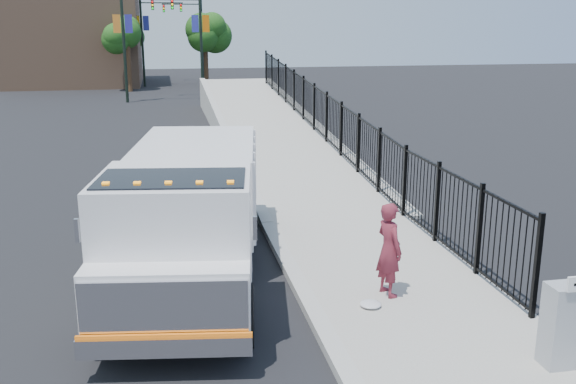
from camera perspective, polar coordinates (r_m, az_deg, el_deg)
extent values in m
plane|color=black|center=(12.26, 1.19, -8.97)|extent=(120.00, 120.00, 0.00)
cube|color=#9E998E|center=(11.08, 13.46, -11.79)|extent=(3.55, 12.00, 0.12)
cube|color=#ADAAA3|center=(10.47, 3.57, -12.91)|extent=(0.30, 12.00, 0.16)
cube|color=#9E998E|center=(27.77, -1.53, 4.65)|extent=(3.95, 24.06, 3.19)
cube|color=black|center=(24.05, 3.42, 5.20)|extent=(0.10, 28.00, 1.80)
cube|color=black|center=(13.12, -8.45, -4.83)|extent=(2.03, 7.04, 0.23)
cube|color=white|center=(10.58, -9.88, -3.92)|extent=(2.71, 2.58, 2.05)
cube|color=white|center=(9.58, -10.67, -9.30)|extent=(2.49, 1.06, 1.02)
cube|color=silver|center=(9.24, -10.98, -10.27)|extent=(2.34, 0.42, 0.87)
cube|color=silver|center=(9.40, -10.90, -13.31)|extent=(2.46, 0.54, 0.29)
cube|color=orange|center=(9.32, -10.94, -12.48)|extent=(2.44, 0.41, 0.06)
cube|color=black|center=(10.15, -10.20, -1.10)|extent=(2.42, 1.65, 0.87)
cube|color=white|center=(14.10, -8.09, 0.93)|extent=(3.06, 4.62, 1.74)
cube|color=silver|center=(9.73, -18.24, -3.29)|extent=(0.07, 0.07, 0.36)
cube|color=silver|center=(9.37, -2.96, -3.22)|extent=(0.07, 0.07, 0.36)
cube|color=orange|center=(9.87, -15.90, 0.68)|extent=(0.11, 0.10, 0.06)
cube|color=orange|center=(9.77, -13.26, 0.72)|extent=(0.11, 0.10, 0.06)
cube|color=orange|center=(9.70, -10.58, 0.75)|extent=(0.11, 0.10, 0.06)
cube|color=orange|center=(9.64, -7.87, 0.79)|extent=(0.11, 0.10, 0.06)
cube|color=orange|center=(9.61, -5.13, 0.83)|extent=(0.11, 0.10, 0.06)
cylinder|color=black|center=(10.52, -16.02, -10.75)|extent=(0.47, 1.06, 1.02)
cylinder|color=black|center=(10.24, -4.00, -10.89)|extent=(0.47, 1.06, 1.02)
cylinder|color=black|center=(15.11, -11.80, -2.52)|extent=(0.47, 1.06, 1.02)
cylinder|color=black|center=(14.92, -3.61, -2.46)|extent=(0.47, 1.06, 1.02)
cylinder|color=black|center=(16.18, -11.19, -1.33)|extent=(0.47, 1.06, 1.02)
cylinder|color=black|center=(16.00, -3.55, -1.25)|extent=(0.47, 1.06, 1.02)
imported|color=maroon|center=(11.73, 8.98, -5.06)|extent=(0.56, 0.72, 1.74)
cube|color=gray|center=(10.20, 23.28, -10.83)|extent=(0.55, 0.40, 1.25)
ellipsoid|color=silver|center=(11.50, 7.35, -9.85)|extent=(0.38, 0.38, 0.10)
cylinder|color=black|center=(41.76, -14.41, 13.18)|extent=(0.18, 0.18, 8.00)
cube|color=black|center=(41.71, -10.26, 16.09)|extent=(0.18, 0.22, 0.60)
cube|color=navy|center=(41.73, -13.99, 14.31)|extent=(0.45, 0.04, 1.10)
cube|color=orange|center=(41.77, -14.98, 14.25)|extent=(0.45, 0.04, 1.10)
cylinder|color=black|center=(44.03, -7.75, 13.58)|extent=(0.18, 0.18, 8.00)
cube|color=black|center=(43.97, -10.02, 16.49)|extent=(3.20, 0.08, 0.08)
cube|color=black|center=(43.95, -11.95, 15.94)|extent=(0.18, 0.22, 0.60)
cube|color=#D5670A|center=(44.04, -7.31, 14.63)|extent=(0.45, 0.04, 1.10)
cube|color=#2B319D|center=(44.00, -8.25, 14.60)|extent=(0.45, 0.04, 1.10)
cylinder|color=black|center=(51.84, -12.86, 13.54)|extent=(0.18, 0.18, 8.00)
cube|color=black|center=(51.83, -11.17, 16.17)|extent=(3.20, 0.08, 0.08)
cube|color=black|center=(51.85, -9.50, 15.86)|extent=(0.18, 0.22, 0.60)
cube|color=#272E94|center=(51.82, -12.51, 14.44)|extent=(0.45, 0.04, 1.10)
cube|color=yellow|center=(51.84, -13.31, 14.40)|extent=(0.45, 0.04, 1.10)
cylinder|color=black|center=(55.66, -7.66, 13.84)|extent=(0.18, 0.18, 8.00)
cube|color=black|center=(55.59, -9.46, 16.15)|extent=(3.20, 0.08, 0.08)
cube|color=black|center=(55.55, -10.98, 15.72)|extent=(0.18, 0.22, 0.60)
cube|color=red|center=(55.68, -7.32, 14.68)|extent=(0.45, 0.04, 1.10)
cube|color=#173C9C|center=(55.63, -8.06, 14.65)|extent=(0.45, 0.04, 1.10)
cylinder|color=#382314|center=(48.43, -13.94, 10.55)|extent=(0.36, 0.36, 3.20)
sphere|color=#194714|center=(48.32, -14.12, 13.38)|extent=(2.27, 2.27, 2.27)
cylinder|color=#382314|center=(52.00, -7.29, 11.14)|extent=(0.36, 0.36, 3.20)
sphere|color=#194714|center=(51.90, -7.38, 13.78)|extent=(2.50, 2.50, 2.50)
cylinder|color=#382314|center=(58.67, -13.89, 11.25)|extent=(0.36, 0.36, 3.20)
sphere|color=#194714|center=(58.59, -14.04, 13.59)|extent=(2.43, 2.43, 2.43)
cube|color=#8C664C|center=(55.35, -18.43, 13.23)|extent=(10.00, 10.00, 8.00)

